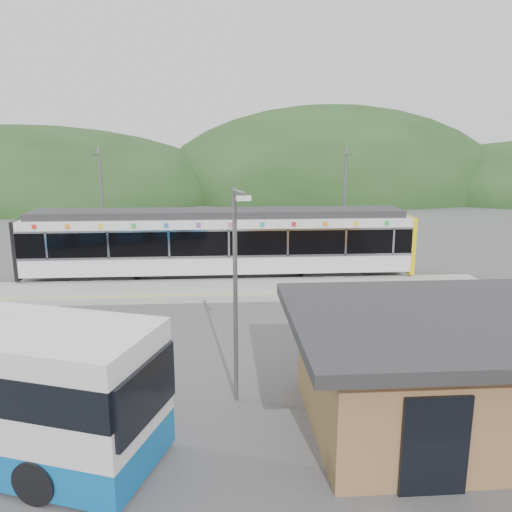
{
  "coord_description": "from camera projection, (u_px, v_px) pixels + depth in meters",
  "views": [
    {
      "loc": [
        -0.22,
        -20.24,
        7.0
      ],
      "look_at": [
        1.25,
        1.0,
        2.33
      ],
      "focal_mm": 35.0,
      "sensor_mm": 36.0,
      "label": 1
    }
  ],
  "objects": [
    {
      "name": "catenary_mast_east",
      "position": [
        345.0,
        205.0,
        29.27
      ],
      "size": [
        0.18,
        1.8,
        7.0
      ],
      "color": "slate",
      "rests_on": "ground"
    },
    {
      "name": "yellow_line",
      "position": [
        228.0,
        294.0,
        23.12
      ],
      "size": [
        26.0,
        0.1,
        0.01
      ],
      "primitive_type": "cube",
      "color": "yellow",
      "rests_on": "platform"
    },
    {
      "name": "lamp_post",
      "position": [
        235.0,
        279.0,
        13.23
      ],
      "size": [
        0.38,
        1.08,
        5.96
      ],
      "rotation": [
        0.0,
        0.0,
        0.22
      ],
      "color": "slate",
      "rests_on": "ground"
    },
    {
      "name": "hills",
      "position": [
        342.0,
        280.0,
        26.81
      ],
      "size": [
        146.0,
        149.0,
        26.0
      ],
      "color": "#1E3D19",
      "rests_on": "ground"
    },
    {
      "name": "platform",
      "position": [
        227.0,
        290.0,
        24.42
      ],
      "size": [
        26.0,
        3.2,
        0.3
      ],
      "primitive_type": "cube",
      "color": "#9E9E99",
      "rests_on": "ground"
    },
    {
      "name": "station_shelter",
      "position": [
        471.0,
        368.0,
        12.54
      ],
      "size": [
        9.2,
        6.2,
        3.0
      ],
      "color": "olive",
      "rests_on": "ground"
    },
    {
      "name": "ground",
      "position": [
        228.0,
        315.0,
        21.24
      ],
      "size": [
        120.0,
        120.0,
        0.0
      ],
      "primitive_type": "plane",
      "color": "#4C4C4F",
      "rests_on": "ground"
    },
    {
      "name": "catenary_mast_west",
      "position": [
        102.0,
        207.0,
        28.33
      ],
      "size": [
        0.18,
        1.8,
        7.0
      ],
      "color": "slate",
      "rests_on": "ground"
    },
    {
      "name": "train",
      "position": [
        219.0,
        241.0,
        26.62
      ],
      "size": [
        20.44,
        3.01,
        3.74
      ],
      "color": "black",
      "rests_on": "ground"
    }
  ]
}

